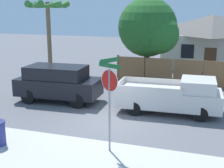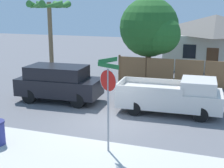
{
  "view_description": "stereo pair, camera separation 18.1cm",
  "coord_description": "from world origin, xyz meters",
  "px_view_note": "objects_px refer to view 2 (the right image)",
  "views": [
    {
      "loc": [
        4.35,
        -12.56,
        5.04
      ],
      "look_at": [
        -0.04,
        0.74,
        1.6
      ],
      "focal_mm": 50.0,
      "sensor_mm": 36.0,
      "label": 1
    },
    {
      "loc": [
        4.52,
        -12.5,
        5.04
      ],
      "look_at": [
        -0.04,
        0.74,
        1.6
      ],
      "focal_mm": 50.0,
      "sensor_mm": 36.0,
      "label": 2
    }
  ],
  "objects_px": {
    "stop_sign": "(108,89)",
    "palm_tree": "(49,13)",
    "house": "(214,39)",
    "orange_pickup": "(173,96)",
    "oak_tree": "(152,29)",
    "red_suv": "(59,82)"
  },
  "relations": [
    {
      "from": "house",
      "to": "stop_sign",
      "type": "relative_size",
      "value": 2.5
    },
    {
      "from": "red_suv",
      "to": "orange_pickup",
      "type": "xyz_separation_m",
      "value": [
        6.22,
        0.01,
        -0.2
      ]
    },
    {
      "from": "house",
      "to": "oak_tree",
      "type": "xyz_separation_m",
      "value": [
        -4.14,
        -7.16,
        1.28
      ]
    },
    {
      "from": "palm_tree",
      "to": "stop_sign",
      "type": "height_order",
      "value": "palm_tree"
    },
    {
      "from": "house",
      "to": "palm_tree",
      "type": "height_order",
      "value": "palm_tree"
    },
    {
      "from": "stop_sign",
      "to": "palm_tree",
      "type": "bearing_deg",
      "value": 154.76
    },
    {
      "from": "house",
      "to": "orange_pickup",
      "type": "xyz_separation_m",
      "value": [
        -1.48,
        -14.28,
        -1.45
      ]
    },
    {
      "from": "house",
      "to": "oak_tree",
      "type": "bearing_deg",
      "value": -120.03
    },
    {
      "from": "house",
      "to": "oak_tree",
      "type": "height_order",
      "value": "oak_tree"
    },
    {
      "from": "red_suv",
      "to": "house",
      "type": "bearing_deg",
      "value": 58.85
    },
    {
      "from": "oak_tree",
      "to": "stop_sign",
      "type": "relative_size",
      "value": 1.71
    },
    {
      "from": "orange_pickup",
      "to": "stop_sign",
      "type": "bearing_deg",
      "value": -110.48
    },
    {
      "from": "palm_tree",
      "to": "orange_pickup",
      "type": "height_order",
      "value": "palm_tree"
    },
    {
      "from": "house",
      "to": "orange_pickup",
      "type": "distance_m",
      "value": 14.43
    },
    {
      "from": "house",
      "to": "stop_sign",
      "type": "xyz_separation_m",
      "value": [
        -3.06,
        -19.23,
        0.01
      ]
    },
    {
      "from": "stop_sign",
      "to": "house",
      "type": "bearing_deg",
      "value": 105.92
    },
    {
      "from": "red_suv",
      "to": "orange_pickup",
      "type": "bearing_deg",
      "value": -2.72
    },
    {
      "from": "oak_tree",
      "to": "stop_sign",
      "type": "bearing_deg",
      "value": -84.88
    },
    {
      "from": "palm_tree",
      "to": "red_suv",
      "type": "height_order",
      "value": "palm_tree"
    },
    {
      "from": "house",
      "to": "palm_tree",
      "type": "relative_size",
      "value": 1.54
    },
    {
      "from": "red_suv",
      "to": "orange_pickup",
      "type": "relative_size",
      "value": 0.92
    },
    {
      "from": "oak_tree",
      "to": "red_suv",
      "type": "bearing_deg",
      "value": -116.55
    }
  ]
}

